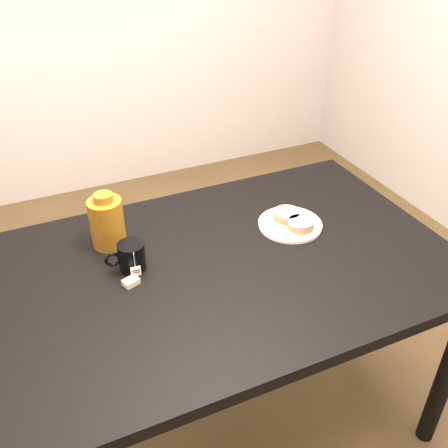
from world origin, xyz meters
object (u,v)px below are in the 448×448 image
object	(u,v)px
bagel_back	(287,215)
teabag_pouch	(131,282)
plate	(290,224)
bagel_front	(301,224)
table	(225,282)
bagel_package	(107,222)
mug	(131,257)

from	to	relation	value
bagel_back	teabag_pouch	xyz separation A→B (m)	(-0.58, -0.10, -0.02)
plate	bagel_back	world-z (taller)	bagel_back
teabag_pouch	bagel_front	bearing A→B (deg)	3.39
table	plate	bearing A→B (deg)	17.42
plate	bagel_package	world-z (taller)	bagel_package
teabag_pouch	bagel_back	bearing A→B (deg)	10.29
plate	bagel_back	distance (m)	0.04
plate	bagel_package	bearing A→B (deg)	165.69
mug	table	bearing A→B (deg)	-13.66
bagel_package	plate	bearing A→B (deg)	-14.31
bagel_back	bagel_package	world-z (taller)	bagel_package
mug	teabag_pouch	xyz separation A→B (m)	(-0.02, -0.07, -0.04)
bagel_front	bagel_package	size ratio (longest dim) A/B	0.57
plate	mug	bearing A→B (deg)	-179.56
plate	bagel_back	xyz separation A→B (m)	(0.01, 0.03, 0.02)
table	teabag_pouch	bearing A→B (deg)	177.16
plate	bagel_front	size ratio (longest dim) A/B	2.06
table	mug	bearing A→B (deg)	162.75
table	bagel_back	bearing A→B (deg)	22.71
mug	bagel_front	bearing A→B (deg)	0.12
table	plate	distance (m)	0.31
plate	mug	distance (m)	0.55
plate	bagel_front	world-z (taller)	bagel_front
bagel_back	teabag_pouch	bearing A→B (deg)	-169.71
table	plate	world-z (taller)	plate
bagel_front	teabag_pouch	distance (m)	0.59
bagel_back	bagel_front	xyz separation A→B (m)	(0.01, -0.07, 0.00)
table	bagel_package	xyz separation A→B (m)	(-0.30, 0.24, 0.17)
bagel_package	bagel_back	bearing A→B (deg)	-11.26
bagel_front	mug	distance (m)	0.57
plate	bagel_package	distance (m)	0.60
mug	bagel_back	bearing A→B (deg)	7.28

